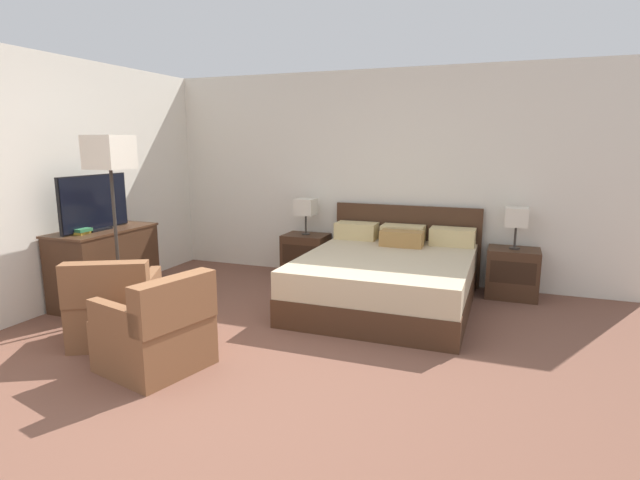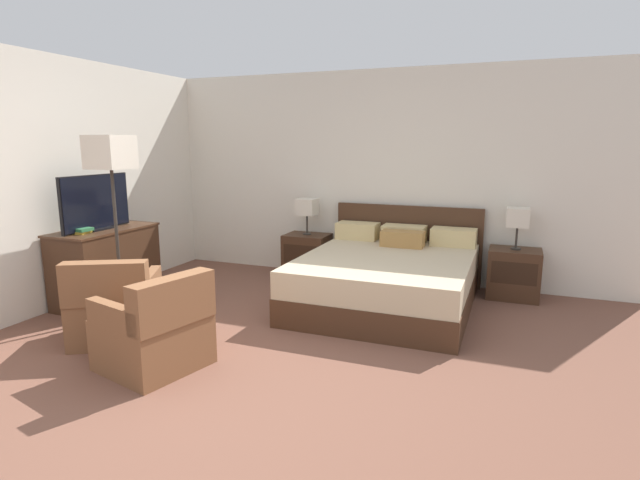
{
  "view_description": "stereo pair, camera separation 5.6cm",
  "coord_description": "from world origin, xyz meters",
  "views": [
    {
      "loc": [
        1.74,
        -2.81,
        1.72
      ],
      "look_at": [
        -0.02,
        1.81,
        0.75
      ],
      "focal_mm": 28.0,
      "sensor_mm": 36.0,
      "label": 1
    },
    {
      "loc": [
        1.79,
        -2.79,
        1.72
      ],
      "look_at": [
        -0.02,
        1.81,
        0.75
      ],
      "focal_mm": 28.0,
      "sensor_mm": 36.0,
      "label": 2
    }
  ],
  "objects": [
    {
      "name": "bed",
      "position": [
        0.58,
        2.28,
        0.3
      ],
      "size": [
        1.79,
        2.07,
        0.96
      ],
      "color": "#422819",
      "rests_on": "ground"
    },
    {
      "name": "wall_back",
      "position": [
        0.0,
        3.33,
        1.3
      ],
      "size": [
        6.42,
        0.06,
        2.6
      ],
      "primitive_type": "cube",
      "color": "silver",
      "rests_on": "ground"
    },
    {
      "name": "tv",
      "position": [
        -2.3,
        1.19,
        1.09
      ],
      "size": [
        0.18,
        0.89,
        0.58
      ],
      "color": "black",
      "rests_on": "dresser"
    },
    {
      "name": "nightstand_right",
      "position": [
        1.84,
        3.02,
        0.28
      ],
      "size": [
        0.55,
        0.43,
        0.56
      ],
      "color": "#422819",
      "rests_on": "ground"
    },
    {
      "name": "book_blue_cover",
      "position": [
        -2.3,
        0.96,
        0.85
      ],
      "size": [
        0.22,
        0.17,
        0.03
      ],
      "primitive_type": "cube",
      "rotation": [
        0.0,
        0.0,
        -0.04
      ],
      "color": "#2D7042",
      "rests_on": "book_red_cover"
    },
    {
      "name": "nightstand_left",
      "position": [
        -0.67,
        3.02,
        0.28
      ],
      "size": [
        0.55,
        0.43,
        0.56
      ],
      "color": "#422819",
      "rests_on": "ground"
    },
    {
      "name": "ground_plane",
      "position": [
        0.0,
        0.0,
        0.0
      ],
      "size": [
        9.9,
        9.9,
        0.0
      ],
      "primitive_type": "plane",
      "color": "brown"
    },
    {
      "name": "book_red_cover",
      "position": [
        -2.31,
        0.96,
        0.82
      ],
      "size": [
        0.22,
        0.21,
        0.03
      ],
      "primitive_type": "cube",
      "rotation": [
        0.0,
        0.0,
        0.19
      ],
      "color": "gold",
      "rests_on": "dresser"
    },
    {
      "name": "table_lamp_left",
      "position": [
        -0.67,
        3.02,
        0.91
      ],
      "size": [
        0.24,
        0.24,
        0.46
      ],
      "color": "#332D28",
      "rests_on": "nightstand_left"
    },
    {
      "name": "wall_left",
      "position": [
        -2.64,
        1.35,
        1.3
      ],
      "size": [
        0.06,
        5.1,
        2.6
      ],
      "primitive_type": "cube",
      "color": "silver",
      "rests_on": "ground"
    },
    {
      "name": "armchair_by_window",
      "position": [
        -1.41,
        0.45,
        0.28
      ],
      "size": [
        0.93,
        0.93,
        0.76
      ],
      "color": "brown",
      "rests_on": "ground"
    },
    {
      "name": "floor_lamp",
      "position": [
        -1.82,
        0.95,
        1.53
      ],
      "size": [
        0.36,
        0.36,
        1.79
      ],
      "color": "#332D28",
      "rests_on": "ground"
    },
    {
      "name": "armchair_companion",
      "position": [
        -0.7,
        0.12,
        0.28
      ],
      "size": [
        0.84,
        0.83,
        0.76
      ],
      "color": "brown",
      "rests_on": "ground"
    },
    {
      "name": "dresser",
      "position": [
        -2.3,
        1.27,
        0.42
      ],
      "size": [
        0.57,
        1.13,
        0.81
      ],
      "color": "#422819",
      "rests_on": "ground"
    },
    {
      "name": "table_lamp_right",
      "position": [
        1.84,
        3.02,
        0.91
      ],
      "size": [
        0.24,
        0.24,
        0.46
      ],
      "color": "#332D28",
      "rests_on": "nightstand_right"
    }
  ]
}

